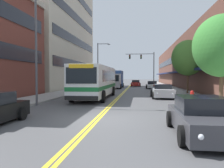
% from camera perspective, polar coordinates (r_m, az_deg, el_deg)
% --- Properties ---
extents(ground_plane, '(240.00, 240.00, 0.00)m').
position_cam_1_polar(ground_plane, '(47.64, 4.62, -0.56)').
color(ground_plane, '#4C4C4F').
extents(sidewalk_left, '(3.45, 106.00, 0.13)m').
position_cam_1_polar(sidewalk_left, '(48.49, -3.94, -0.43)').
color(sidewalk_left, '#9E9B96').
rests_on(sidewalk_left, ground_plane).
extents(sidewalk_right, '(3.45, 106.00, 0.13)m').
position_cam_1_polar(sidewalk_right, '(47.87, 13.29, -0.51)').
color(sidewalk_right, '#9E9B96').
rests_on(sidewalk_right, ground_plane).
extents(centre_line, '(0.34, 106.00, 0.01)m').
position_cam_1_polar(centre_line, '(47.64, 4.62, -0.56)').
color(centre_line, yellow).
rests_on(centre_line, ground_plane).
extents(office_tower_left, '(12.08, 26.05, 29.51)m').
position_cam_1_polar(office_tower_left, '(44.81, -16.72, 18.30)').
color(office_tower_left, beige).
rests_on(office_tower_left, ground_plane).
extents(storefront_row_right, '(9.10, 68.00, 9.11)m').
position_cam_1_polar(storefront_row_right, '(48.90, 20.31, 4.73)').
color(storefront_row_right, brown).
rests_on(storefront_row_right, ground_plane).
extents(city_bus, '(2.88, 11.12, 3.02)m').
position_cam_1_polar(city_bus, '(21.33, -4.10, 0.95)').
color(city_bus, silver).
rests_on(city_bus, ground_plane).
extents(car_beige_parked_left_near, '(2.19, 4.57, 1.33)m').
position_cam_1_polar(car_beige_parked_left_near, '(41.29, -1.84, -0.08)').
color(car_beige_parked_left_near, '#BCAD89').
rests_on(car_beige_parked_left_near, ground_plane).
extents(car_charcoal_parked_left_far, '(2.01, 4.51, 1.39)m').
position_cam_1_polar(car_charcoal_parked_left_far, '(33.54, -4.07, -0.50)').
color(car_charcoal_parked_left_far, '#232328').
rests_on(car_charcoal_parked_left_far, ground_plane).
extents(car_dark_grey_parked_right_foreground, '(2.08, 4.45, 1.37)m').
position_cam_1_polar(car_dark_grey_parked_right_foreground, '(8.41, 22.46, -8.15)').
color(car_dark_grey_parked_right_foreground, '#38383D').
rests_on(car_dark_grey_parked_right_foreground, ground_plane).
extents(car_silver_parked_right_mid, '(2.15, 4.34, 1.33)m').
position_cam_1_polar(car_silver_parked_right_mid, '(21.94, 13.04, -1.89)').
color(car_silver_parked_right_mid, '#B7B7BC').
rests_on(car_silver_parked_right_mid, ground_plane).
extents(car_white_parked_right_far, '(2.04, 4.83, 1.31)m').
position_cam_1_polar(car_white_parked_right_far, '(38.95, 10.40, -0.25)').
color(car_white_parked_right_far, white).
rests_on(car_white_parked_right_far, ground_plane).
extents(car_red_moving_lead, '(2.10, 4.22, 1.35)m').
position_cam_1_polar(car_red_moving_lead, '(47.31, 6.22, 0.18)').
color(car_red_moving_lead, maroon).
rests_on(car_red_moving_lead, ground_plane).
extents(box_truck, '(2.59, 7.50, 3.14)m').
position_cam_1_polar(box_truck, '(39.51, 0.93, 1.26)').
color(box_truck, '#B7B7BC').
rests_on(box_truck, ground_plane).
extents(traffic_signal_mast, '(6.21, 0.38, 7.35)m').
position_cam_1_polar(traffic_signal_mast, '(48.01, 8.51, 5.67)').
color(traffic_signal_mast, '#47474C').
rests_on(traffic_signal_mast, ground_plane).
extents(street_lamp_left_near, '(2.44, 0.28, 8.93)m').
position_cam_1_polar(street_lamp_left_near, '(16.79, -18.28, 12.74)').
color(street_lamp_left_near, '#47474C').
rests_on(street_lamp_left_near, ground_plane).
extents(street_lamp_left_far, '(2.36, 0.28, 8.06)m').
position_cam_1_polar(street_lamp_left_far, '(39.25, -3.25, 5.90)').
color(street_lamp_left_far, '#47474C').
rests_on(street_lamp_left_far, ground_plane).
extents(street_tree_right_near, '(3.31, 3.31, 5.57)m').
position_cam_1_polar(street_tree_right_near, '(14.40, 26.78, 8.86)').
color(street_tree_right_near, brown).
rests_on(street_tree_right_near, sidewalk_right).
extents(street_tree_right_mid, '(3.79, 3.79, 6.23)m').
position_cam_1_polar(street_tree_right_mid, '(27.23, 19.21, 6.46)').
color(street_tree_right_mid, brown).
rests_on(street_tree_right_mid, sidewalk_right).
extents(fire_hydrant, '(0.35, 0.27, 0.92)m').
position_cam_1_polar(fire_hydrant, '(17.26, 20.17, -3.13)').
color(fire_hydrant, red).
rests_on(fire_hydrant, sidewalk_right).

